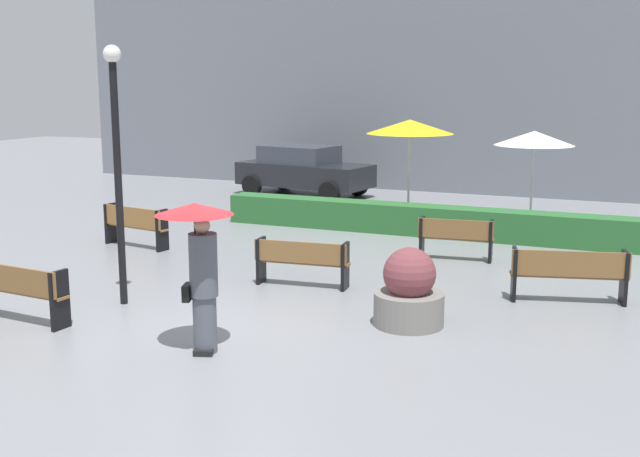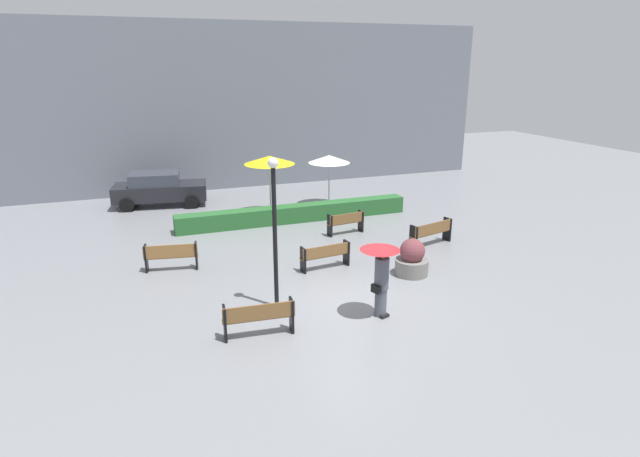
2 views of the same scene
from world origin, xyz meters
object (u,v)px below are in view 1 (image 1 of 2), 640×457
patio_umbrella_white (534,138)px  patio_umbrella_yellow (410,127)px  bench_far_right (569,272)px  bench_far_left (134,223)px  pedestrian_with_umbrella (199,254)px  parked_car (303,170)px  bench_back_row (456,236)px  planter_pot (409,292)px  bench_mid_center (302,260)px  bench_near_left (18,288)px  lamp_post (117,150)px

patio_umbrella_white → patio_umbrella_yellow: bearing=-169.3°
bench_far_right → bench_far_left: 9.24m
bench_far_left → patio_umbrella_white: size_ratio=0.72×
pedestrian_with_umbrella → parked_car: (-4.65, 13.71, -0.55)m
bench_far_left → bench_back_row: bearing=12.6°
bench_back_row → planter_pot: 4.51m
bench_mid_center → pedestrian_with_umbrella: size_ratio=0.84×
bench_mid_center → patio_umbrella_yellow: (-0.04, 6.68, 1.96)m
patio_umbrella_yellow → parked_car: bearing=142.6°
bench_far_right → patio_umbrella_white: 6.84m
bench_far_right → bench_mid_center: 4.54m
planter_pot → bench_back_row: bearing=94.6°
bench_far_left → patio_umbrella_yellow: 7.19m
bench_far_left → patio_umbrella_white: 9.66m
pedestrian_with_umbrella → bench_far_right: bearing=45.6°
bench_mid_center → planter_pot: size_ratio=1.45×
patio_umbrella_yellow → patio_umbrella_white: (2.96, 0.56, -0.24)m
bench_back_row → bench_far_left: size_ratio=0.89×
patio_umbrella_yellow → parked_car: 5.85m
pedestrian_with_umbrella → patio_umbrella_yellow: patio_umbrella_yellow is taller
bench_near_left → pedestrian_with_umbrella: 3.36m
bench_back_row → patio_umbrella_white: (0.89, 4.14, 1.71)m
planter_pot → patio_umbrella_yellow: bearing=106.8°
lamp_post → patio_umbrella_white: 10.71m
bench_back_row → bench_near_left: bearing=-127.6°
parked_car → pedestrian_with_umbrella: bearing=-71.3°
bench_near_left → patio_umbrella_yellow: size_ratio=0.68×
bench_far_right → patio_umbrella_yellow: 7.66m
bench_near_left → lamp_post: size_ratio=0.43×
bench_far_right → bench_far_left: bearing=175.1°
bench_mid_center → bench_far_left: bench_far_left is taller
patio_umbrella_white → bench_mid_center: bearing=-112.0°
planter_pot → patio_umbrella_white: patio_umbrella_white is taller
bench_near_left → parked_car: parked_car is taller
bench_far_left → parked_car: size_ratio=0.39×
bench_far_left → patio_umbrella_white: bearing=36.4°
lamp_post → pedestrian_with_umbrella: bearing=-31.8°
pedestrian_with_umbrella → patio_umbrella_white: patio_umbrella_white is taller
bench_near_left → lamp_post: (0.85, 1.44, 2.00)m
bench_far_right → bench_back_row: bench_far_right is taller
bench_far_right → pedestrian_with_umbrella: bearing=-134.4°
bench_mid_center → patio_umbrella_yellow: size_ratio=0.65×
parked_car → bench_far_left: bearing=-91.5°
bench_mid_center → lamp_post: bearing=-136.7°
bench_near_left → pedestrian_with_umbrella: bearing=-0.9°
bench_far_right → pedestrian_with_umbrella: 6.23m
patio_umbrella_white → bench_near_left: bearing=-119.2°
bench_near_left → bench_back_row: bearing=52.4°
lamp_post → patio_umbrella_yellow: bearing=75.9°
bench_far_left → bench_mid_center: bearing=-18.5°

